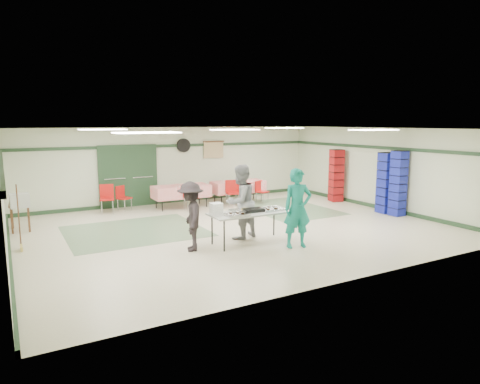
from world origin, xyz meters
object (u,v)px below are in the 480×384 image
serving_table (251,214)px  dining_table_b (181,191)px  volunteer_grey (240,202)px  chair_b (232,190)px  printer_table (19,208)px  volunteer_dark (191,216)px  chair_c (261,189)px  dining_table_a (238,186)px  broom (19,217)px  chair_loose_a (122,196)px  crate_stack_red (336,176)px  office_printer (20,200)px  crate_stack_blue_b (398,184)px  volunteer_teal (298,208)px  chair_a (243,191)px  chair_d (190,194)px  chair_loose_b (107,196)px  crate_stack_blue_a (386,183)px

serving_table → dining_table_b: 4.87m
volunteer_grey → chair_b: volunteer_grey is taller
printer_table → volunteer_grey: bearing=-34.7°
volunteer_dark → chair_c: size_ratio=1.97×
dining_table_a → volunteer_grey: bearing=-114.5°
broom → printer_table: bearing=97.4°
volunteer_dark → chair_loose_a: size_ratio=1.92×
crate_stack_red → office_printer: crate_stack_red is taller
crate_stack_red → crate_stack_blue_b: bearing=-90.0°
serving_table → volunteer_teal: 1.14m
chair_a → chair_d: size_ratio=0.95×
printer_table → office_printer: (-0.00, -0.65, 0.30)m
serving_table → chair_a: (2.22, 4.29, -0.22)m
broom → volunteer_teal: bearing=-17.1°
dining_table_b → chair_d: size_ratio=2.21×
serving_table → broom: broom is taller
volunteer_teal → chair_c: volunteer_teal is taller
chair_loose_a → broom: 4.56m
dining_table_a → dining_table_b: bearing=-176.3°
chair_d → crate_stack_red: crate_stack_red is taller
volunteer_dark → chair_a: 5.57m
volunteer_grey → dining_table_a: 4.97m
chair_loose_b → volunteer_teal: bearing=-50.2°
chair_c → crate_stack_blue_a: crate_stack_blue_a is taller
chair_c → printer_table: size_ratio=1.01×
volunteer_grey → chair_loose_a: bearing=-89.4°
chair_c → crate_stack_blue_b: 4.69m
chair_a → chair_b: bearing=164.6°
chair_a → chair_b: size_ratio=0.91×
crate_stack_red → office_printer: size_ratio=4.30×
serving_table → crate_stack_blue_b: crate_stack_blue_b is taller
chair_loose_b → crate_stack_blue_a: bearing=-15.9°
crate_stack_red → volunteer_teal: bearing=-139.8°
chair_a → chair_d: chair_d is taller
printer_table → broom: size_ratio=0.52×
chair_b → chair_loose_a: size_ratio=1.09×
chair_loose_a → volunteer_grey: bearing=-103.3°
chair_loose_a → crate_stack_blue_a: (7.25, -4.45, 0.47)m
chair_b → chair_loose_b: chair_loose_b is taller
broom → volunteer_dark: bearing=-19.6°
chair_c → crate_stack_blue_b: bearing=-77.2°
dining_table_b → chair_a: bearing=-15.2°
serving_table → chair_d: 4.31m
printer_table → office_printer: 0.72m
volunteer_dark → office_printer: 4.65m
chair_loose_b → office_printer: office_printer is taller
chair_a → chair_loose_a: chair_loose_a is taller
crate_stack_blue_b → printer_table: size_ratio=2.56×
volunteer_teal → dining_table_a: bearing=89.3°
volunteer_teal → office_printer: 6.98m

